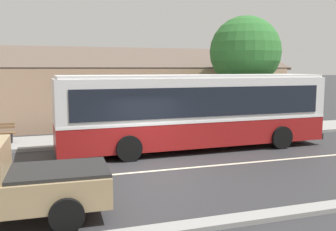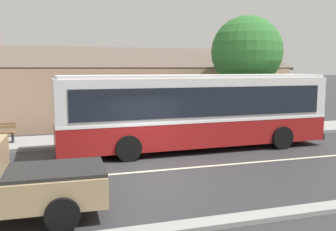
{
  "view_description": "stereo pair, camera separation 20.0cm",
  "coord_description": "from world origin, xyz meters",
  "px_view_note": "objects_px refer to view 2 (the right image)",
  "views": [
    {
      "loc": [
        -3.55,
        -12.02,
        3.5
      ],
      "look_at": [
        1.27,
        2.6,
        1.56
      ],
      "focal_mm": 40.0,
      "sensor_mm": 36.0,
      "label": 1
    },
    {
      "loc": [
        -3.36,
        -12.08,
        3.5
      ],
      "look_at": [
        1.27,
        2.6,
        1.56
      ],
      "focal_mm": 40.0,
      "sensor_mm": 36.0,
      "label": 2
    }
  ],
  "objects_px": {
    "bus_stop_sign": "(283,104)",
    "transit_bus": "(195,109)",
    "street_tree_primary": "(246,54)",
    "bench_down_street": "(92,130)"
  },
  "relations": [
    {
      "from": "bench_down_street",
      "to": "bus_stop_sign",
      "type": "height_order",
      "value": "bus_stop_sign"
    },
    {
      "from": "transit_bus",
      "to": "bus_stop_sign",
      "type": "height_order",
      "value": "transit_bus"
    },
    {
      "from": "bus_stop_sign",
      "to": "transit_bus",
      "type": "bearing_deg",
      "value": -160.42
    },
    {
      "from": "bench_down_street",
      "to": "bus_stop_sign",
      "type": "relative_size",
      "value": 0.77
    },
    {
      "from": "street_tree_primary",
      "to": "bench_down_street",
      "type": "bearing_deg",
      "value": -175.28
    },
    {
      "from": "street_tree_primary",
      "to": "bus_stop_sign",
      "type": "bearing_deg",
      "value": -47.69
    },
    {
      "from": "transit_bus",
      "to": "bus_stop_sign",
      "type": "relative_size",
      "value": 4.92
    },
    {
      "from": "transit_bus",
      "to": "street_tree_primary",
      "type": "distance_m",
      "value": 6.31
    },
    {
      "from": "transit_bus",
      "to": "bench_down_street",
      "type": "distance_m",
      "value": 5.18
    },
    {
      "from": "transit_bus",
      "to": "street_tree_primary",
      "type": "relative_size",
      "value": 1.85
    }
  ]
}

